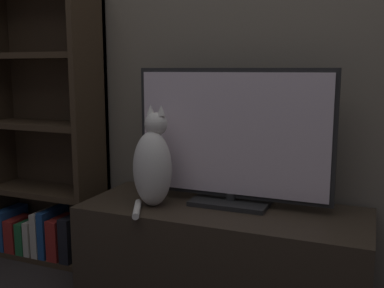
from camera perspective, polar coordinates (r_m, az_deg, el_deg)
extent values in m
cube|color=#756B5B|center=(2.15, 6.73, 16.77)|extent=(4.80, 0.05, 2.60)
cube|color=#33281E|center=(2.03, 3.82, -14.00)|extent=(1.22, 0.49, 0.44)
cube|color=black|center=(2.00, 4.93, -7.36)|extent=(0.34, 0.20, 0.02)
cylinder|color=black|center=(2.00, 4.94, -6.66)|extent=(0.04, 0.04, 0.03)
cube|color=black|center=(1.94, 5.13, 1.31)|extent=(0.87, 0.02, 0.56)
cube|color=silver|center=(1.93, 5.01, 1.25)|extent=(0.83, 0.01, 0.53)
ellipsoid|color=silver|center=(1.95, -5.05, -3.18)|extent=(0.20, 0.18, 0.33)
ellipsoid|color=black|center=(1.99, -4.08, -3.33)|extent=(0.10, 0.07, 0.18)
sphere|color=silver|center=(1.94, -4.60, 2.54)|extent=(0.11, 0.11, 0.10)
cone|color=silver|center=(1.95, -5.29, 4.35)|extent=(0.04, 0.04, 0.04)
cone|color=silver|center=(1.91, -3.94, 4.28)|extent=(0.04, 0.04, 0.04)
cylinder|color=silver|center=(1.90, -7.01, -8.21)|extent=(0.11, 0.19, 0.03)
cube|color=#3D2D1E|center=(2.32, -12.73, 2.03)|extent=(0.03, 0.28, 1.47)
cube|color=#3D2D1E|center=(2.60, -16.74, 2.66)|extent=(0.65, 0.03, 1.47)
cube|color=#3D2D1E|center=(2.69, -17.71, -13.02)|extent=(0.59, 0.25, 0.03)
cube|color=#3D2D1E|center=(2.58, -18.11, -5.62)|extent=(0.59, 0.25, 0.03)
cube|color=#3D2D1E|center=(2.51, -18.54, 2.32)|extent=(0.59, 0.25, 0.03)
cube|color=#3D2D1E|center=(2.49, -18.98, 10.53)|extent=(0.59, 0.25, 0.03)
cube|color=navy|center=(2.79, -21.97, -9.72)|extent=(0.07, 0.21, 0.22)
cube|color=maroon|center=(2.73, -21.14, -10.53)|extent=(0.07, 0.16, 0.18)
cube|color=#236B38|center=(2.70, -19.58, -10.69)|extent=(0.05, 0.22, 0.17)
cube|color=beige|center=(2.66, -18.99, -10.85)|extent=(0.04, 0.19, 0.19)
cube|color=beige|center=(2.62, -18.18, -10.53)|extent=(0.04, 0.19, 0.24)
cube|color=navy|center=(2.60, -17.15, -10.47)|extent=(0.04, 0.22, 0.25)
cube|color=maroon|center=(2.55, -16.25, -11.25)|extent=(0.06, 0.18, 0.22)
cube|color=black|center=(2.51, -14.58, -11.24)|extent=(0.06, 0.22, 0.24)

